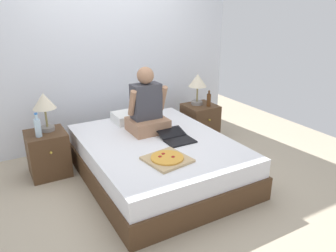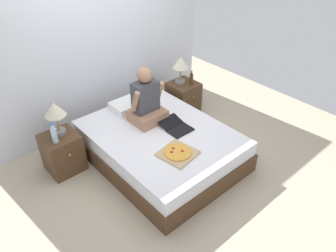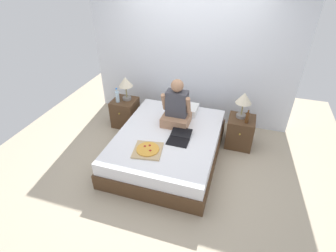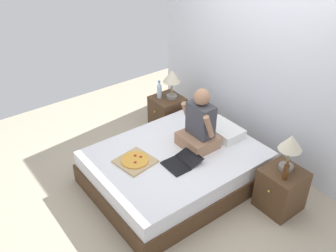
# 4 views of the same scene
# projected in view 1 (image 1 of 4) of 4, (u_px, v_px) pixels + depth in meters

# --- Properties ---
(ground_plane) EXTENTS (5.81, 5.81, 0.00)m
(ground_plane) POSITION_uv_depth(u_px,v_px,m) (157.00, 176.00, 3.88)
(ground_plane) COLOR tan
(wall_back) EXTENTS (3.81, 0.12, 2.50)m
(wall_back) POSITION_uv_depth(u_px,v_px,m) (110.00, 54.00, 4.56)
(wall_back) COLOR silver
(wall_back) RESTS_ON ground
(bed) EXTENTS (1.59, 2.05, 0.46)m
(bed) POSITION_uv_depth(u_px,v_px,m) (157.00, 159.00, 3.80)
(bed) COLOR #4C331E
(bed) RESTS_ON ground
(nightstand_left) EXTENTS (0.44, 0.47, 0.53)m
(nightstand_left) POSITION_uv_depth(u_px,v_px,m) (48.00, 153.00, 3.85)
(nightstand_left) COLOR #4C331E
(nightstand_left) RESTS_ON ground
(lamp_on_left_nightstand) EXTENTS (0.26, 0.26, 0.45)m
(lamp_on_left_nightstand) POSITION_uv_depth(u_px,v_px,m) (44.00, 104.00, 3.70)
(lamp_on_left_nightstand) COLOR gray
(lamp_on_left_nightstand) RESTS_ON nightstand_left
(water_bottle) EXTENTS (0.07, 0.07, 0.28)m
(water_bottle) POSITION_uv_depth(u_px,v_px,m) (38.00, 127.00, 3.60)
(water_bottle) COLOR silver
(water_bottle) RESTS_ON nightstand_left
(nightstand_right) EXTENTS (0.44, 0.47, 0.53)m
(nightstand_right) POSITION_uv_depth(u_px,v_px,m) (200.00, 122.00, 4.85)
(nightstand_right) COLOR #4C331E
(nightstand_right) RESTS_ON ground
(lamp_on_right_nightstand) EXTENTS (0.26, 0.26, 0.45)m
(lamp_on_right_nightstand) POSITION_uv_depth(u_px,v_px,m) (198.00, 83.00, 4.67)
(lamp_on_right_nightstand) COLOR gray
(lamp_on_right_nightstand) RESTS_ON nightstand_right
(beer_bottle) EXTENTS (0.06, 0.06, 0.23)m
(beer_bottle) POSITION_uv_depth(u_px,v_px,m) (209.00, 100.00, 4.67)
(beer_bottle) COLOR #512D14
(beer_bottle) RESTS_ON nightstand_right
(pillow) EXTENTS (0.52, 0.34, 0.12)m
(pillow) POSITION_uv_depth(u_px,v_px,m) (133.00, 116.00, 4.32)
(pillow) COLOR white
(pillow) RESTS_ON bed
(person_seated) EXTENTS (0.47, 0.40, 0.78)m
(person_seated) POSITION_uv_depth(u_px,v_px,m) (147.00, 108.00, 3.90)
(person_seated) COLOR #A37556
(person_seated) RESTS_ON bed
(laptop) EXTENTS (0.32, 0.42, 0.07)m
(laptop) POSITION_uv_depth(u_px,v_px,m) (177.00, 138.00, 3.73)
(laptop) COLOR black
(laptop) RESTS_ON bed
(pizza_box) EXTENTS (0.46, 0.46, 0.05)m
(pizza_box) POSITION_uv_depth(u_px,v_px,m) (167.00, 159.00, 3.24)
(pizza_box) COLOR tan
(pizza_box) RESTS_ON bed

